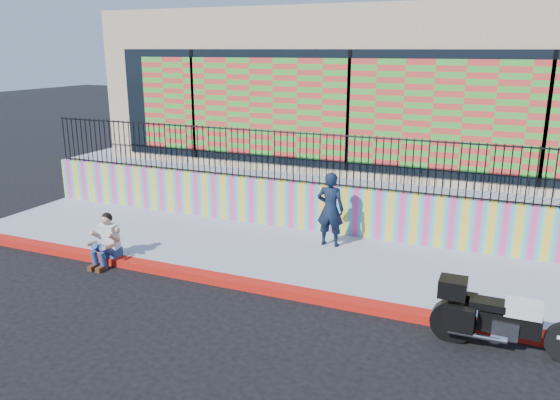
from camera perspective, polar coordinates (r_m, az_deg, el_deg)
The scene contains 10 objects.
ground at distance 9.96m, azimuth -0.13°, elevation -9.79°, with size 90.00×90.00×0.00m, color black.
red_curb at distance 9.93m, azimuth -0.13°, elevation -9.40°, with size 16.00×0.30×0.15m, color red.
sidewalk at distance 11.34m, azimuth 3.17°, elevation -6.15°, with size 16.00×3.00×0.15m, color #898FA5.
mural_wall at distance 12.58m, azimuth 5.71°, elevation -0.99°, with size 16.00×0.20×1.10m, color #E53C86.
metal_fence at distance 12.30m, azimuth 5.85°, elevation 4.15°, with size 15.80×0.04×1.20m, color black, non-canonical shape.
elevated_platform at distance 17.39m, azimuth 10.78°, elevation 3.19°, with size 16.00×10.00×1.25m, color #898FA5.
storefront_building at distance 16.82m, azimuth 11.07°, elevation 11.81°, with size 14.00×8.06×4.00m.
police_motorcycle at distance 8.67m, azimuth 22.62°, elevation -11.07°, with size 2.14×0.71×1.33m.
police_officer at distance 11.68m, azimuth 5.28°, elevation -0.96°, with size 0.59×0.39×1.62m, color black.
seated_man at distance 11.57m, azimuth -17.87°, elevation -4.49°, with size 0.54×0.71×1.06m.
Camera 1 is at (3.54, -8.28, 4.26)m, focal length 35.00 mm.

